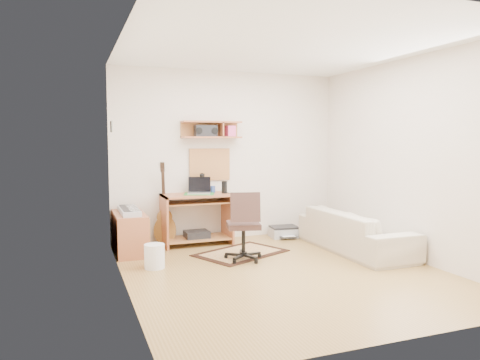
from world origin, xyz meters
name	(u,v)px	position (x,y,z in m)	size (l,w,h in m)	color
floor	(283,272)	(0.00, 0.00, -0.01)	(3.60, 4.00, 0.01)	#A68045
ceiling	(285,46)	(0.00, 0.00, 2.60)	(3.60, 4.00, 0.01)	white
back_wall	(228,156)	(0.00, 2.00, 1.30)	(3.60, 0.01, 2.60)	silver
left_wall	(124,164)	(-1.80, 0.00, 1.30)	(0.01, 4.00, 2.60)	silver
right_wall	(410,159)	(1.80, 0.00, 1.30)	(0.01, 4.00, 2.60)	silver
wall_shelf	(212,130)	(-0.30, 1.88, 1.70)	(0.90, 0.25, 0.26)	#B1633E
cork_board	(210,164)	(-0.30, 1.98, 1.17)	(0.64, 0.03, 0.49)	tan
wall_photo	(112,127)	(-1.79, 1.50, 1.72)	(0.02, 0.20, 0.15)	#4C8CBF
desk	(197,219)	(-0.58, 1.73, 0.38)	(1.00, 0.55, 0.75)	#B1633E
laptop	(199,186)	(-0.55, 1.71, 0.88)	(0.33, 0.33, 0.25)	silver
speaker	(224,187)	(-0.17, 1.68, 0.84)	(0.08, 0.08, 0.18)	black
desk_lamp	(204,183)	(-0.42, 1.87, 0.90)	(0.10, 0.10, 0.30)	black
pencil_cup	(213,189)	(-0.30, 1.83, 0.80)	(0.07, 0.07, 0.10)	#3751A5
boombox	(206,131)	(-0.40, 1.87, 1.68)	(0.33, 0.15, 0.17)	black
rug	(241,253)	(-0.17, 0.97, 0.01)	(1.18, 0.78, 0.02)	beige
task_chair	(243,225)	(-0.26, 0.64, 0.45)	(0.46, 0.46, 0.91)	#3A2722
cabinet	(130,233)	(-1.58, 1.55, 0.28)	(0.40, 0.90, 0.55)	#B1633E
music_keyboard	(129,211)	(-1.58, 1.55, 0.58)	(0.24, 0.76, 0.07)	#B2B5BA
guitar	(165,204)	(-1.03, 1.86, 0.61)	(0.33, 0.20, 1.23)	#A37132
waste_basket	(154,256)	(-1.40, 0.67, 0.15)	(0.24, 0.24, 0.29)	white
printer	(284,232)	(0.85, 1.72, 0.09)	(0.44, 0.34, 0.17)	#A5A8AA
sofa	(355,224)	(1.38, 0.56, 0.38)	(1.92, 0.56, 0.75)	#BAAD94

